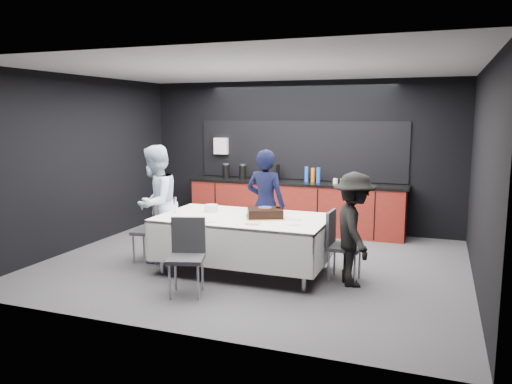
% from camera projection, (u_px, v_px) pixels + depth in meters
% --- Properties ---
extents(ground, '(6.00, 6.00, 0.00)m').
position_uv_depth(ground, '(254.00, 263.00, 7.35)').
color(ground, '#48484E').
rests_on(ground, ground).
extents(room_shell, '(6.04, 5.04, 2.82)m').
position_uv_depth(room_shell, '(254.00, 137.00, 7.07)').
color(room_shell, white).
rests_on(room_shell, ground).
extents(kitchenette, '(4.10, 0.64, 2.05)m').
position_uv_depth(kitchenette, '(294.00, 202.00, 9.33)').
color(kitchenette, maroon).
rests_on(kitchenette, ground).
extents(party_table, '(2.32, 1.32, 0.78)m').
position_uv_depth(party_table, '(243.00, 226.00, 6.89)').
color(party_table, '#99999E').
rests_on(party_table, ground).
extents(cake_assembly, '(0.63, 0.58, 0.16)m').
position_uv_depth(cake_assembly, '(265.00, 213.00, 6.80)').
color(cake_assembly, gold).
rests_on(cake_assembly, party_table).
extents(plate_stack, '(0.20, 0.20, 0.10)m').
position_uv_depth(plate_stack, '(211.00, 208.00, 7.21)').
color(plate_stack, white).
rests_on(plate_stack, party_table).
extents(loose_plate_near, '(0.22, 0.22, 0.01)m').
position_uv_depth(loose_plate_near, '(209.00, 221.00, 6.56)').
color(loose_plate_near, white).
rests_on(loose_plate_near, party_table).
extents(loose_plate_right_a, '(0.18, 0.18, 0.01)m').
position_uv_depth(loose_plate_right_a, '(295.00, 219.00, 6.68)').
color(loose_plate_right_a, white).
rests_on(loose_plate_right_a, party_table).
extents(loose_plate_right_b, '(0.18, 0.18, 0.01)m').
position_uv_depth(loose_plate_right_b, '(293.00, 224.00, 6.37)').
color(loose_plate_right_b, white).
rests_on(loose_plate_right_b, party_table).
extents(loose_plate_far, '(0.20, 0.20, 0.01)m').
position_uv_depth(loose_plate_far, '(262.00, 212.00, 7.18)').
color(loose_plate_far, white).
rests_on(loose_plate_far, party_table).
extents(fork_pile, '(0.18, 0.13, 0.03)m').
position_uv_depth(fork_pile, '(252.00, 223.00, 6.37)').
color(fork_pile, white).
rests_on(fork_pile, party_table).
extents(champagne_flute, '(0.06, 0.06, 0.22)m').
position_uv_depth(champagne_flute, '(175.00, 202.00, 7.12)').
color(champagne_flute, white).
rests_on(champagne_flute, party_table).
extents(chair_left, '(0.47, 0.47, 0.92)m').
position_uv_depth(chair_left, '(153.00, 226.00, 7.38)').
color(chair_left, '#313136').
rests_on(chair_left, ground).
extents(chair_right, '(0.43, 0.43, 0.92)m').
position_uv_depth(chair_right, '(339.00, 240.00, 6.54)').
color(chair_right, '#313136').
rests_on(chair_right, ground).
extents(chair_near, '(0.53, 0.53, 0.92)m').
position_uv_depth(chair_near, '(187.00, 250.00, 6.07)').
color(chair_near, '#313136').
rests_on(chair_near, ground).
extents(person_center, '(0.64, 0.46, 1.67)m').
position_uv_depth(person_center, '(266.00, 205.00, 7.46)').
color(person_center, black).
rests_on(person_center, ground).
extents(person_left, '(0.70, 0.88, 1.73)m').
position_uv_depth(person_left, '(156.00, 203.00, 7.40)').
color(person_left, silver).
rests_on(person_left, ground).
extents(person_right, '(0.86, 1.08, 1.46)m').
position_uv_depth(person_right, '(354.00, 229.00, 6.33)').
color(person_right, black).
rests_on(person_right, ground).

